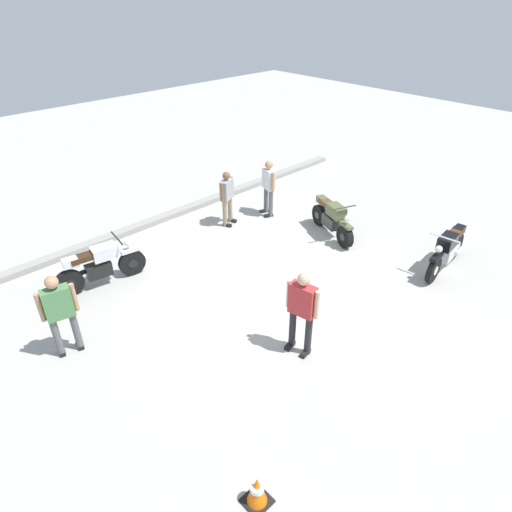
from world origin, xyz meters
name	(u,v)px	position (x,y,z in m)	size (l,w,h in m)	color
ground_plane	(285,281)	(0.00, 0.00, 0.00)	(40.00, 40.00, 0.00)	#ADAAA3
curb_edge	(172,214)	(0.00, 4.60, 0.07)	(14.00, 0.30, 0.15)	gray
motorcycle_olive_vintage	(332,219)	(2.53, 0.66, 0.49)	(0.98, 1.87, 1.07)	black
motorcycle_silver_cruiser	(100,265)	(-3.14, 2.82, 0.52)	(2.09, 0.75, 1.09)	black
motorcycle_black_cruiser	(447,250)	(3.19, -2.28, 0.52)	(2.09, 0.70, 1.09)	black
person_in_gray_shirt	(227,196)	(0.90, 3.12, 0.88)	(0.61, 0.43, 1.58)	gray
person_in_white_shirt	(269,185)	(2.18, 2.75, 0.95)	(0.43, 0.64, 1.66)	#59595B
person_in_green_shirt	(60,311)	(-4.63, 1.21, 0.99)	(0.67, 0.39, 1.73)	#59595B
person_in_red_shirt	(302,307)	(-1.44, -1.72, 1.01)	(0.38, 0.67, 1.75)	#262628
traffic_cone	(257,490)	(-4.05, -3.29, 0.26)	(0.36, 0.36, 0.53)	black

